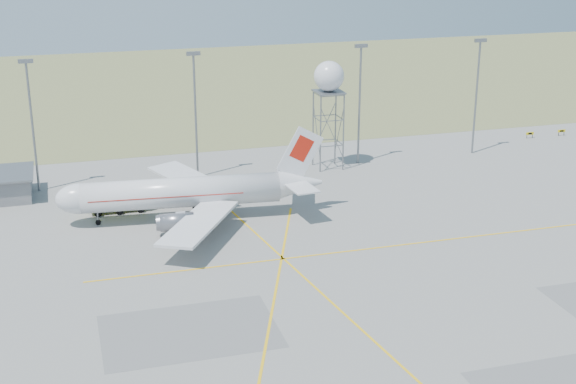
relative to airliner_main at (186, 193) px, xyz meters
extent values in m
plane|color=gray|center=(14.90, -47.21, -3.90)|extent=(400.00, 400.00, 0.00)
cube|color=olive|center=(14.90, 92.79, -3.89)|extent=(400.00, 120.00, 0.03)
cylinder|color=slate|center=(-20.10, 18.79, 6.10)|extent=(0.36, 0.36, 20.00)
cube|color=slate|center=(-20.10, 18.79, 16.30)|extent=(2.20, 0.50, 0.60)
cylinder|color=slate|center=(4.90, 18.79, 6.10)|extent=(0.36, 0.36, 20.00)
cube|color=slate|center=(4.90, 18.79, 16.30)|extent=(2.20, 0.50, 0.60)
cylinder|color=slate|center=(32.90, 18.79, 6.10)|extent=(0.36, 0.36, 20.00)
cube|color=slate|center=(32.90, 18.79, 16.30)|extent=(2.20, 0.50, 0.60)
cylinder|color=slate|center=(54.90, 18.79, 6.10)|extent=(0.36, 0.36, 20.00)
cube|color=slate|center=(54.90, 18.79, 16.30)|extent=(2.20, 0.50, 0.60)
cylinder|color=black|center=(69.90, 24.79, -3.50)|extent=(0.10, 0.10, 0.80)
cylinder|color=black|center=(71.10, 24.79, -3.50)|extent=(0.10, 0.10, 0.80)
cube|color=yellow|center=(70.50, 24.79, -2.95)|extent=(1.60, 0.15, 0.50)
cube|color=black|center=(70.50, 24.71, -2.95)|extent=(0.80, 0.03, 0.30)
cylinder|color=black|center=(76.90, 24.79, -3.50)|extent=(0.10, 0.10, 0.80)
cylinder|color=black|center=(78.10, 24.79, -3.50)|extent=(0.10, 0.10, 0.80)
cube|color=yellow|center=(77.50, 24.79, -2.95)|extent=(1.60, 0.15, 0.50)
cube|color=black|center=(77.50, 24.71, -2.95)|extent=(0.80, 0.03, 0.30)
cylinder|color=silver|center=(-0.64, 0.06, 0.11)|extent=(27.71, 6.83, 4.22)
ellipsoid|color=silver|center=(-14.29, 1.38, 0.11)|extent=(7.13, 4.85, 4.22)
cube|color=black|center=(-15.55, 1.50, 0.74)|extent=(1.81, 2.46, 1.03)
cone|color=silver|center=(16.17, -1.56, 0.43)|extent=(6.71, 4.81, 4.22)
cube|color=silver|center=(16.17, -1.56, 4.86)|extent=(6.76, 0.96, 7.94)
cube|color=#B5190C|center=(16.38, -1.58, 5.60)|extent=(3.65, 0.71, 4.07)
cube|color=silver|center=(15.96, 1.85, 0.95)|extent=(3.92, 6.10, 0.19)
cube|color=silver|center=(15.32, -4.87, 0.95)|extent=(3.92, 6.10, 0.19)
cube|color=silver|center=(1.85, 9.36, -0.95)|extent=(10.66, 17.59, 0.38)
cube|color=silver|center=(0.03, -9.54, -0.95)|extent=(13.14, 17.04, 0.38)
cylinder|color=slate|center=(-1.10, 6.25, -1.90)|extent=(4.64, 2.84, 2.43)
cylinder|color=slate|center=(-2.28, -5.93, -1.90)|extent=(4.64, 2.84, 2.43)
cube|color=#B5190C|center=(-2.74, 0.26, 0.22)|extent=(21.41, 6.27, 0.13)
cylinder|color=black|center=(-12.19, 1.18, -3.43)|extent=(0.81, 0.81, 0.95)
cube|color=black|center=(1.46, -0.14, -3.43)|extent=(1.66, 6.40, 0.95)
cylinder|color=slate|center=(1.46, -0.14, -2.95)|extent=(0.28, 0.28, 1.90)
cylinder|color=slate|center=(25.01, 15.76, 2.62)|extent=(0.24, 0.24, 13.04)
cylinder|color=slate|center=(29.02, 15.76, 2.62)|extent=(0.24, 0.24, 13.04)
cylinder|color=slate|center=(29.02, 19.77, 2.62)|extent=(0.24, 0.24, 13.04)
cylinder|color=slate|center=(25.01, 19.77, 2.62)|extent=(0.24, 0.24, 13.04)
cube|color=slate|center=(27.01, 17.76, 9.14)|extent=(4.61, 4.61, 0.25)
sphere|color=silver|center=(27.01, 17.76, 11.75)|extent=(5.01, 5.01, 5.01)
cube|color=#BEC617|center=(-8.98, 5.87, -2.02)|extent=(8.45, 2.82, 2.07)
cube|color=#BEC617|center=(-5.98, 5.87, -1.18)|extent=(2.26, 2.63, 1.31)
cube|color=black|center=(-5.32, 5.87, -1.08)|extent=(0.10, 2.44, 0.94)
cube|color=slate|center=(-9.92, 5.87, -0.80)|extent=(4.70, 2.26, 0.38)
camera|label=1|loc=(-15.80, -105.44, 36.56)|focal=50.00mm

